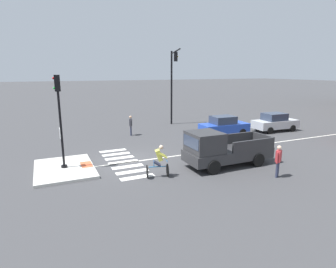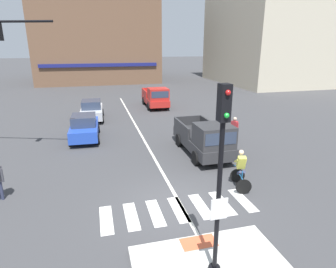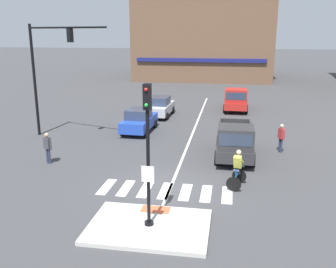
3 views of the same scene
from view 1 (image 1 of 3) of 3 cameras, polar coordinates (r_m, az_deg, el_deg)
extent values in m
plane|color=#3D3D3F|center=(17.04, -7.79, -5.52)|extent=(300.00, 300.00, 0.00)
cube|color=beige|center=(16.44, -20.36, -6.64)|extent=(4.23, 3.05, 0.15)
cube|color=#DB5B38|center=(16.51, -16.30, -5.97)|extent=(1.10, 0.60, 0.01)
cylinder|color=black|center=(16.40, -20.39, -6.19)|extent=(0.32, 0.32, 0.12)
cylinder|color=black|center=(15.88, -20.96, 0.88)|extent=(0.12, 0.12, 4.00)
cube|color=white|center=(15.91, -21.17, 0.15)|extent=(0.44, 0.03, 0.56)
cube|color=black|center=(15.60, -21.67, 9.61)|extent=(0.24, 0.28, 0.84)
sphere|color=red|center=(15.59, -22.34, 10.48)|extent=(0.12, 0.12, 0.12)
sphere|color=green|center=(15.60, -22.18, 8.65)|extent=(0.12, 0.12, 0.12)
cube|color=silver|center=(19.43, -11.17, -3.35)|extent=(0.44, 1.80, 0.01)
cube|color=silver|center=(18.60, -10.53, -4.05)|extent=(0.44, 1.80, 0.01)
cube|color=silver|center=(17.77, -9.84, -4.82)|extent=(0.44, 1.80, 0.01)
cube|color=silver|center=(16.94, -9.07, -5.66)|extent=(0.44, 1.80, 0.01)
cube|color=silver|center=(16.13, -8.23, -6.58)|extent=(0.44, 1.80, 0.01)
cube|color=silver|center=(15.32, -7.29, -7.60)|extent=(0.44, 1.80, 0.01)
cube|color=silver|center=(14.53, -6.24, -8.73)|extent=(0.44, 1.80, 0.01)
cube|color=silver|center=(21.80, 18.44, -2.02)|extent=(0.14, 28.00, 0.01)
cylinder|color=black|center=(28.28, 0.72, 9.27)|extent=(0.18, 0.18, 7.22)
cylinder|color=black|center=(25.31, 1.50, 16.48)|extent=(5.71, 2.04, 0.11)
cube|color=black|center=(24.98, 1.57, 15.49)|extent=(0.34, 0.37, 0.80)
sphere|color=gold|center=(25.00, 1.98, 15.49)|extent=(0.12, 0.12, 0.12)
cube|color=silver|center=(27.00, 20.98, 1.94)|extent=(1.85, 4.16, 0.70)
cube|color=#2D384C|center=(26.79, 20.86, 3.33)|extent=(1.55, 1.95, 0.64)
cylinder|color=black|center=(28.52, 21.67, 1.70)|extent=(0.20, 0.61, 0.60)
cylinder|color=black|center=(27.36, 24.06, 1.06)|extent=(0.20, 0.61, 0.60)
cylinder|color=black|center=(26.84, 17.73, 1.36)|extent=(0.20, 0.61, 0.60)
cylinder|color=black|center=(25.61, 20.09, 0.67)|extent=(0.20, 0.61, 0.60)
cube|color=#2347B7|center=(24.02, 11.39, 1.30)|extent=(1.83, 4.15, 0.70)
cube|color=#2D384C|center=(23.82, 11.15, 2.85)|extent=(1.54, 1.95, 0.64)
cylinder|color=black|center=(25.47, 12.70, 1.07)|extent=(0.20, 0.61, 0.60)
cylinder|color=black|center=(24.16, 14.95, 0.33)|extent=(0.20, 0.61, 0.60)
cylinder|color=black|center=(24.12, 7.74, 0.63)|extent=(0.20, 0.61, 0.60)
cylinder|color=black|center=(22.73, 9.83, -0.19)|extent=(0.20, 0.61, 0.60)
cube|color=#2D2D30|center=(16.42, 12.16, -3.92)|extent=(1.92, 5.11, 0.60)
cube|color=#2D2D30|center=(15.31, 7.49, -1.64)|extent=(1.81, 1.71, 1.10)
cube|color=#2D384C|center=(14.88, 4.78, -1.67)|extent=(1.62, 0.09, 0.60)
cube|color=#2D2D30|center=(16.22, 17.03, -2.19)|extent=(0.13, 2.81, 0.60)
cube|color=#2D2D30|center=(17.55, 13.21, -0.87)|extent=(0.13, 2.81, 0.60)
cube|color=#2D2D30|center=(17.84, 18.72, -0.99)|extent=(1.80, 0.11, 0.60)
cylinder|color=black|center=(14.92, 9.28, -6.70)|extent=(0.24, 0.76, 0.76)
cylinder|color=black|center=(16.38, 5.74, -4.82)|extent=(0.24, 0.76, 0.76)
cylinder|color=black|center=(16.70, 17.87, -5.05)|extent=(0.24, 0.76, 0.76)
cylinder|color=black|center=(18.02, 13.99, -3.51)|extent=(0.24, 0.76, 0.76)
cylinder|color=black|center=(14.45, -0.09, -7.38)|extent=(0.65, 0.20, 0.66)
cylinder|color=black|center=(14.32, -4.26, -7.62)|extent=(0.65, 0.20, 0.66)
cylinder|color=#2370AD|center=(14.30, -2.17, -6.68)|extent=(0.26, 0.88, 0.05)
cylinder|color=#2370AD|center=(14.22, -2.90, -6.03)|extent=(0.04, 0.04, 0.30)
cylinder|color=#2370AD|center=(14.28, -0.28, -5.43)|extent=(0.44, 0.14, 0.04)
cylinder|color=#2D334C|center=(14.32, -2.30, -5.90)|extent=(0.21, 0.41, 0.33)
cylinder|color=#2D334C|center=(14.16, -2.21, -6.10)|extent=(0.21, 0.41, 0.33)
cube|color=#DBD64C|center=(14.12, -1.87, -4.33)|extent=(0.42, 0.45, 0.60)
sphere|color=beige|center=(14.02, -1.40, -2.70)|extent=(0.22, 0.22, 0.22)
cylinder|color=#DBD64C|center=(14.30, -1.25, -4.10)|extent=(0.19, 0.46, 0.31)
cylinder|color=#DBD64C|center=(14.00, -1.04, -4.48)|extent=(0.19, 0.46, 0.31)
cylinder|color=#2D334C|center=(23.79, -7.55, 0.74)|extent=(0.12, 0.12, 0.82)
cylinder|color=#2D334C|center=(23.64, -7.58, 0.66)|extent=(0.12, 0.12, 0.82)
cube|color=#3F3F47|center=(23.58, -7.62, 2.38)|extent=(0.42, 0.34, 0.60)
cylinder|color=#3F3F47|center=(23.81, -7.57, 2.37)|extent=(0.09, 0.09, 0.56)
cylinder|color=#3F3F47|center=(23.36, -7.66, 2.16)|extent=(0.09, 0.09, 0.56)
sphere|color=tan|center=(23.51, -7.65, 3.44)|extent=(0.22, 0.22, 0.22)
cylinder|color=#2D334C|center=(15.44, 21.48, -6.66)|extent=(0.12, 0.12, 0.82)
cylinder|color=#2D334C|center=(15.29, 21.32, -6.83)|extent=(0.12, 0.12, 0.82)
cube|color=#B73338|center=(15.15, 21.62, -4.21)|extent=(0.37, 0.42, 0.60)
cylinder|color=#B73338|center=(15.38, 21.82, -4.17)|extent=(0.09, 0.09, 0.56)
cylinder|color=#B73338|center=(14.95, 21.37, -4.61)|extent=(0.09, 0.09, 0.56)
sphere|color=beige|center=(15.04, 21.75, -2.60)|extent=(0.22, 0.22, 0.22)
camera|label=2|loc=(18.96, -40.06, 11.61)|focal=30.36mm
camera|label=3|loc=(16.97, -65.93, 10.05)|focal=40.32mm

